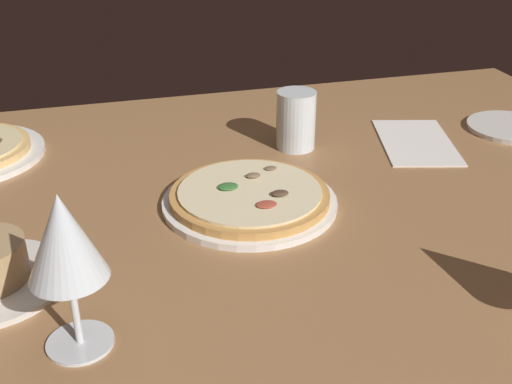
% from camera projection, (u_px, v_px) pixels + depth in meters
% --- Properties ---
extents(dining_table, '(1.50, 1.10, 0.04)m').
position_uv_depth(dining_table, '(262.00, 227.00, 0.95)').
color(dining_table, '#996B42').
rests_on(dining_table, ground).
extents(pizza_main, '(0.26, 0.26, 0.03)m').
position_uv_depth(pizza_main, '(250.00, 198.00, 0.96)').
color(pizza_main, white).
rests_on(pizza_main, dining_table).
extents(wine_glass_near, '(0.08, 0.08, 0.18)m').
position_uv_depth(wine_glass_near, '(64.00, 242.00, 0.63)').
color(wine_glass_near, silver).
rests_on(wine_glass_near, dining_table).
extents(water_glass, '(0.07, 0.07, 0.10)m').
position_uv_depth(water_glass, '(296.00, 123.00, 1.14)').
color(water_glass, silver).
rests_on(water_glass, dining_table).
extents(side_plate, '(0.16, 0.16, 0.01)m').
position_uv_depth(side_plate, '(510.00, 127.00, 1.23)').
color(side_plate, silver).
rests_on(side_plate, dining_table).
extents(paper_menu, '(0.18, 0.24, 0.00)m').
position_uv_depth(paper_menu, '(416.00, 142.00, 1.18)').
color(paper_menu, white).
rests_on(paper_menu, dining_table).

